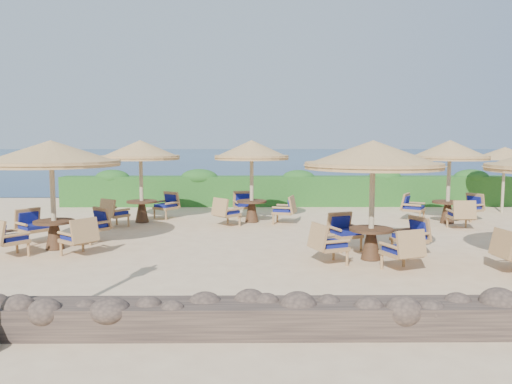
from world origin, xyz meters
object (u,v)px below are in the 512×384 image
object	(u,v)px
cafe_set_0	(52,170)
cafe_set_5	(449,167)
cafe_set_4	(252,166)
cafe_set_1	(373,175)
cafe_set_3	(141,162)
extra_parasol	(505,153)

from	to	relation	value
cafe_set_0	cafe_set_5	xyz separation A→B (m)	(11.08, 3.72, -0.12)
cafe_set_0	cafe_set_4	size ratio (longest dim) A/B	1.22
cafe_set_1	cafe_set_4	xyz separation A→B (m)	(-2.66, 5.10, -0.08)
cafe_set_1	cafe_set_5	distance (m)	6.04
cafe_set_1	cafe_set_3	distance (m)	8.02
extra_parasol	cafe_set_5	world-z (taller)	cafe_set_5
cafe_set_3	cafe_set_1	bearing A→B (deg)	-39.27
extra_parasol	cafe_set_3	xyz separation A→B (m)	(-12.74, -2.07, -0.22)
cafe_set_0	cafe_set_4	xyz separation A→B (m)	(4.81, 3.98, -0.12)
cafe_set_4	cafe_set_5	xyz separation A→B (m)	(6.27, -0.25, 0.00)
cafe_set_0	cafe_set_3	distance (m)	4.15
cafe_set_5	cafe_set_1	bearing A→B (deg)	-126.68
cafe_set_3	cafe_set_0	bearing A→B (deg)	-107.72
extra_parasol	cafe_set_0	xyz separation A→B (m)	(-14.00, -6.02, -0.24)
cafe_set_1	cafe_set_5	xyz separation A→B (m)	(3.61, 4.85, -0.07)
cafe_set_0	cafe_set_3	xyz separation A→B (m)	(1.26, 3.95, 0.02)
cafe_set_5	cafe_set_0	bearing A→B (deg)	-161.43
extra_parasol	cafe_set_1	bearing A→B (deg)	-132.43
cafe_set_5	extra_parasol	bearing A→B (deg)	38.19
extra_parasol	cafe_set_1	world-z (taller)	cafe_set_1
cafe_set_0	cafe_set_5	size ratio (longest dim) A/B	1.18
cafe_set_0	cafe_set_3	bearing A→B (deg)	72.28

